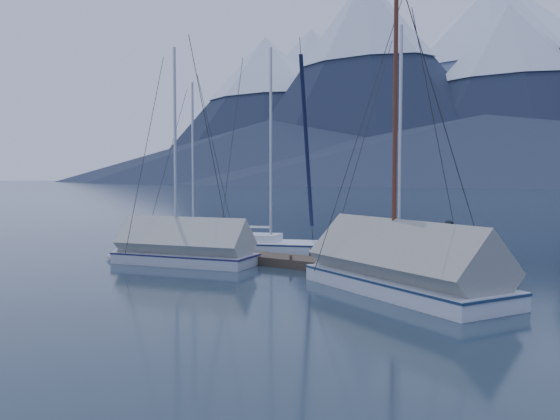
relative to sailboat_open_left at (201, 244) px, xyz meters
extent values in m
plane|color=black|center=(6.67, -4.60, -0.16)|extent=(1000.00, 1000.00, 0.00)
cone|color=#475675|center=(-253.33, 415.40, 64.84)|extent=(308.00, 308.00, 130.00)
cone|color=silver|center=(-253.33, 415.40, 103.04)|extent=(133.24, 133.24, 54.60)
cone|color=#475675|center=(-103.33, 435.40, 74.84)|extent=(352.00, 352.00, 150.00)
cone|color=silver|center=(-103.33, 435.40, 118.84)|extent=(152.28, 152.28, 63.00)
cone|color=#192133|center=(-213.33, 295.40, 47.34)|extent=(209.00, 209.00, 95.00)
cone|color=silver|center=(-213.33, 295.40, 75.39)|extent=(90.41, 90.41, 39.90)
cone|color=#192133|center=(-133.33, 280.40, 57.34)|extent=(190.00, 190.00, 115.00)
cone|color=silver|center=(-133.33, 280.40, 91.19)|extent=(82.19, 82.19, 48.30)
cone|color=#192133|center=(-58.33, 290.40, 44.84)|extent=(171.00, 171.00, 90.00)
cone|color=silver|center=(-58.33, 290.40, 71.44)|extent=(73.97, 73.97, 37.80)
cone|color=#192133|center=(-173.33, 245.40, 17.34)|extent=(364.00, 364.00, 35.00)
cone|color=#192133|center=(-53.33, 235.40, 14.84)|extent=(416.00, 416.00, 30.00)
cube|color=#382D23|center=(6.67, -2.60, 0.01)|extent=(18.00, 1.50, 0.34)
cube|color=black|center=(0.67, -2.60, -0.21)|extent=(3.00, 1.30, 0.30)
cube|color=black|center=(6.67, -2.60, -0.21)|extent=(3.00, 1.30, 0.30)
cube|color=black|center=(12.67, -2.60, -0.21)|extent=(3.00, 1.30, 0.30)
cylinder|color=#382D23|center=(-1.33, -1.90, 0.19)|extent=(0.12, 0.12, 0.35)
cylinder|color=#382D23|center=(-1.33, -3.30, 0.19)|extent=(0.12, 0.12, 0.35)
cylinder|color=#382D23|center=(1.67, -1.90, 0.19)|extent=(0.12, 0.12, 0.35)
cylinder|color=#382D23|center=(1.67, -3.30, 0.19)|extent=(0.12, 0.12, 0.35)
cylinder|color=#382D23|center=(4.67, -1.90, 0.19)|extent=(0.12, 0.12, 0.35)
cylinder|color=#382D23|center=(4.67, -3.30, 0.19)|extent=(0.12, 0.12, 0.35)
cylinder|color=#382D23|center=(7.67, -1.90, 0.19)|extent=(0.12, 0.12, 0.35)
cylinder|color=#382D23|center=(7.67, -3.30, 0.19)|extent=(0.12, 0.12, 0.35)
cylinder|color=#382D23|center=(10.67, -1.90, 0.19)|extent=(0.12, 0.12, 0.35)
cylinder|color=#382D23|center=(10.67, -3.30, 0.19)|extent=(0.12, 0.12, 0.35)
cylinder|color=#382D23|center=(13.67, -1.90, 0.19)|extent=(0.12, 0.12, 0.35)
cylinder|color=#382D23|center=(13.67, -3.30, 0.19)|extent=(0.12, 0.12, 0.35)
cube|color=silver|center=(-0.87, -0.07, -0.04)|extent=(6.02, 2.45, 0.65)
cube|color=silver|center=(-0.87, -0.07, -0.34)|extent=(5.07, 1.50, 0.29)
cube|color=navy|center=(-0.87, -0.07, 0.23)|extent=(6.08, 2.48, 0.06)
cone|color=silver|center=(2.50, 0.21, -0.04)|extent=(1.23, 1.97, 1.88)
cube|color=silver|center=(-1.16, -0.10, 0.43)|extent=(2.17, 1.54, 0.29)
cylinder|color=#B2B7BF|center=(-0.48, -0.04, 4.20)|extent=(0.12, 0.12, 7.84)
cylinder|color=#B2B7BF|center=(-1.85, -0.16, 0.87)|extent=(2.64, 0.31, 0.09)
cylinder|color=#26262B|center=(0.98, 0.08, 4.20)|extent=(0.28, 2.95, 7.85)
cube|color=white|center=(3.71, 0.13, -0.03)|extent=(7.08, 4.59, 0.74)
cube|color=white|center=(3.71, 0.13, -0.36)|extent=(5.77, 3.28, 0.34)
cube|color=navy|center=(3.71, 0.13, 0.29)|extent=(7.16, 4.64, 0.07)
cone|color=white|center=(7.31, 1.57, -0.03)|extent=(1.95, 2.46, 2.15)
cube|color=white|center=(3.40, 0.00, 0.51)|extent=(2.77, 2.34, 0.34)
cylinder|color=#B2B7BF|center=(4.13, 0.30, 4.83)|extent=(0.13, 0.13, 8.98)
cylinder|color=#B2B7BF|center=(2.67, -0.29, 1.02)|extent=(2.85, 1.22, 0.10)
cylinder|color=#26262B|center=(5.69, 0.92, 4.83)|extent=(1.29, 3.16, 8.99)
cube|color=silver|center=(10.36, -0.18, -0.03)|extent=(7.02, 3.69, 0.74)
cube|color=silver|center=(10.36, -0.18, -0.36)|extent=(5.81, 2.49, 0.33)
cube|color=navy|center=(10.36, -0.18, 0.29)|extent=(7.09, 3.73, 0.07)
cone|color=silver|center=(14.10, -1.05, -0.03)|extent=(1.68, 2.36, 2.14)
cube|color=silver|center=(10.04, -0.10, 0.51)|extent=(2.63, 2.05, 0.33)
cylinder|color=#B2B7BF|center=(10.80, -0.28, 4.80)|extent=(0.13, 0.13, 8.92)
cylinder|color=#B2B7BF|center=(9.28, 0.08, 1.01)|extent=(2.95, 0.78, 0.10)
cylinder|color=#26262B|center=(12.42, -0.66, 4.80)|extent=(0.79, 3.29, 8.93)
cube|color=white|center=(13.15, -5.34, -0.02)|extent=(7.46, 5.33, 0.75)
cube|color=white|center=(13.15, -5.34, -0.37)|extent=(6.02, 3.85, 0.34)
cube|color=navy|center=(13.15, -5.34, 0.30)|extent=(7.54, 5.39, 0.07)
cone|color=white|center=(9.50, -3.59, -0.02)|extent=(2.18, 2.72, 2.41)
cylinder|color=#592819|center=(12.74, -5.15, 4.92)|extent=(0.14, 0.14, 9.13)
cylinder|color=#592819|center=(14.18, -5.84, 1.04)|extent=(2.91, 1.47, 0.10)
cylinder|color=#26262B|center=(11.14, -4.38, 4.92)|extent=(1.57, 3.22, 9.14)
cube|color=gray|center=(13.15, -5.34, 0.81)|extent=(7.17, 5.22, 2.56)
cube|color=silver|center=(3.47, -4.74, -0.04)|extent=(6.09, 3.29, 0.68)
cube|color=silver|center=(3.47, -4.74, -0.35)|extent=(5.04, 2.19, 0.31)
cube|color=#1E1A4E|center=(3.47, -4.74, 0.25)|extent=(6.15, 3.32, 0.06)
cone|color=silver|center=(0.20, -5.48, -0.04)|extent=(1.54, 2.18, 1.98)
cylinder|color=#B2B7BF|center=(3.07, -4.83, 4.43)|extent=(0.12, 0.12, 8.25)
cylinder|color=#B2B7BF|center=(4.47, -4.51, 0.92)|extent=(2.55, 0.67, 0.09)
cylinder|color=#26262B|center=(1.66, -5.15, 4.43)|extent=(0.67, 2.84, 8.26)
cube|color=#9C9E94|center=(3.47, -4.74, 0.72)|extent=(5.81, 3.26, 2.10)
imported|color=black|center=(13.52, -2.29, 1.04)|extent=(0.60, 0.73, 1.71)
camera|label=1|loc=(20.27, -22.06, 3.37)|focal=38.00mm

